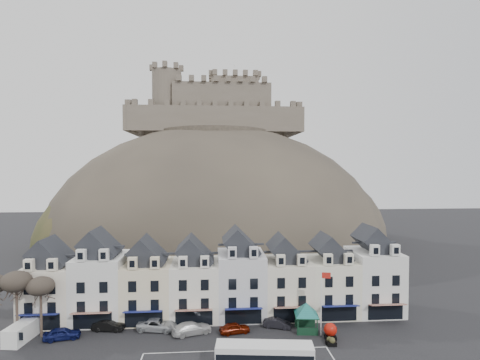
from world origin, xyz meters
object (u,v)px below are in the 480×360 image
at_px(car_silver, 157,325).
at_px(white_van, 21,332).
at_px(bus_shelter, 306,309).
at_px(car_navy, 62,333).
at_px(car_maroon, 235,328).
at_px(car_white, 192,328).
at_px(flagpole, 322,299).
at_px(car_black, 109,325).
at_px(bus, 264,356).
at_px(red_buoy, 330,331).
at_px(car_charcoal, 277,323).

bearing_deg(car_silver, white_van, 105.49).
xyz_separation_m(bus_shelter, car_navy, (-31.66, 0.00, -2.25)).
xyz_separation_m(white_van, car_navy, (5.00, 0.00, -0.35)).
relative_size(bus_shelter, white_van, 1.20).
bearing_deg(car_maroon, car_white, 76.50).
distance_m(white_van, car_white, 21.41).
relative_size(bus_shelter, car_silver, 1.15).
bearing_deg(car_white, car_maroon, -110.87).
bearing_deg(flagpole, car_black, 172.47).
bearing_deg(car_navy, flagpole, -105.71).
bearing_deg(bus, car_black, 156.16).
distance_m(car_navy, car_white, 16.41).
distance_m(car_navy, car_black, 5.63).
bearing_deg(red_buoy, car_maroon, 167.92).
distance_m(car_white, car_maroon, 5.67).
distance_m(bus, car_maroon, 9.81).
relative_size(bus, red_buoy, 5.20).
distance_m(red_buoy, car_charcoal, 7.27).
bearing_deg(car_charcoal, flagpole, -100.80).
bearing_deg(red_buoy, car_black, 170.96).
relative_size(flagpole, car_charcoal, 2.25).
bearing_deg(red_buoy, car_charcoal, 148.31).
bearing_deg(car_charcoal, white_van, 110.31).
relative_size(white_van, car_white, 0.96).
xyz_separation_m(bus, car_black, (-19.51, 11.42, -0.94)).
relative_size(red_buoy, car_charcoal, 0.54).
relative_size(white_van, car_maroon, 1.25).
xyz_separation_m(car_white, car_maroon, (5.66, -0.21, -0.08)).
distance_m(flagpole, car_silver, 22.26).
relative_size(car_navy, car_charcoal, 1.15).
bearing_deg(flagpole, car_maroon, 171.43).
xyz_separation_m(bus, car_silver, (-13.00, 11.04, -0.90)).
height_order(bus, car_navy, bus).
xyz_separation_m(red_buoy, white_van, (-39.17, 2.45, 0.05)).
distance_m(car_silver, car_maroon, 10.48).
xyz_separation_m(car_navy, car_black, (5.20, 2.17, -0.05)).
bearing_deg(white_van, bus, -9.74).
relative_size(red_buoy, car_black, 0.48).
height_order(bus, car_silver, bus).
relative_size(car_white, car_maroon, 1.31).
xyz_separation_m(flagpole, car_charcoal, (-5.32, 2.92, -4.30)).
bearing_deg(car_navy, red_buoy, -107.14).
bearing_deg(car_silver, red_buoy, -91.29).
relative_size(white_van, car_silver, 0.96).
xyz_separation_m(red_buoy, car_charcoal, (-6.18, 3.81, -0.42)).
bearing_deg(car_silver, car_white, -97.63).
relative_size(bus_shelter, car_black, 1.42).
xyz_separation_m(bus_shelter, car_maroon, (-9.59, 0.15, -2.32)).
height_order(bus_shelter, car_silver, bus_shelter).
bearing_deg(flagpole, car_white, 173.58).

